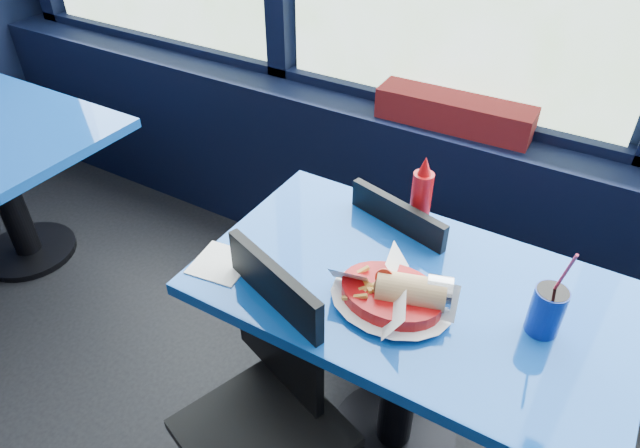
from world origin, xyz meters
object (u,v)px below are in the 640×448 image
(near_table, at_px, (407,330))
(food_basket, at_px, (394,294))
(chair_near_front, at_px, (269,392))
(chair_near_back, at_px, (395,267))
(planter_box, at_px, (454,112))
(ketchup_bottle, at_px, (421,195))
(soda_cup, at_px, (547,310))

(near_table, relative_size, food_basket, 3.78)
(chair_near_front, bearing_deg, chair_near_back, 103.78)
(planter_box, xyz_separation_m, ketchup_bottle, (0.11, -0.58, -0.00))
(chair_near_back, distance_m, soda_cup, 0.70)
(near_table, height_order, chair_near_front, chair_near_front)
(chair_near_back, relative_size, soda_cup, 2.95)
(near_table, relative_size, ketchup_bottle, 4.96)
(chair_near_front, xyz_separation_m, planter_box, (0.04, 1.22, 0.35))
(soda_cup, bearing_deg, chair_near_back, 149.66)
(ketchup_bottle, height_order, soda_cup, soda_cup)
(planter_box, distance_m, ketchup_bottle, 0.59)
(chair_near_front, distance_m, food_basket, 0.45)
(chair_near_front, xyz_separation_m, food_basket, (0.24, 0.26, 0.28))
(chair_near_front, height_order, food_basket, chair_near_front)
(near_table, distance_m, planter_box, 0.94)
(soda_cup, bearing_deg, food_basket, -162.36)
(planter_box, xyz_separation_m, soda_cup, (0.56, -0.85, -0.04))
(chair_near_front, relative_size, food_basket, 2.79)
(food_basket, bearing_deg, chair_near_back, 119.03)
(chair_near_front, xyz_separation_m, ketchup_bottle, (0.15, 0.64, 0.35))
(chair_near_back, distance_m, ketchup_bottle, 0.38)
(near_table, relative_size, chair_near_back, 1.42)
(ketchup_bottle, bearing_deg, planter_box, 100.71)
(chair_near_back, height_order, soda_cup, soda_cup)
(food_basket, bearing_deg, near_table, 87.14)
(chair_near_front, relative_size, planter_box, 1.47)
(chair_near_front, relative_size, soda_cup, 3.10)
(planter_box, bearing_deg, chair_near_front, -93.62)
(chair_near_front, height_order, soda_cup, soda_cup)
(planter_box, distance_m, food_basket, 0.98)
(food_basket, bearing_deg, planter_box, 109.35)
(planter_box, distance_m, soda_cup, 1.02)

